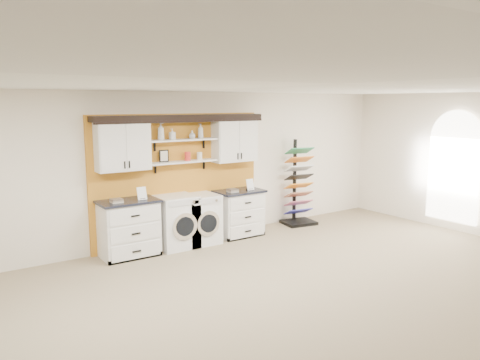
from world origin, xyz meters
TOP-DOWN VIEW (x-y plane):
  - floor at (0.00, 0.00)m, footprint 10.00×10.00m
  - ceiling at (0.00, 0.00)m, footprint 10.00×10.00m
  - wall_back at (0.00, 4.00)m, footprint 10.00×0.00m
  - accent_panel at (0.00, 3.96)m, footprint 3.40×0.07m
  - upper_cabinet_left at (-1.13, 3.79)m, footprint 0.90×0.35m
  - upper_cabinet_right at (1.13, 3.79)m, footprint 0.90×0.35m
  - shelf_lower at (0.00, 3.80)m, footprint 1.32×0.28m
  - shelf_upper at (0.00, 3.80)m, footprint 1.32×0.28m
  - crown_molding at (0.00, 3.81)m, footprint 3.30×0.41m
  - window_arched at (4.94, 1.50)m, footprint 0.06×1.10m
  - picture_frame at (-0.35, 3.85)m, footprint 0.18×0.02m
  - canister_red at (0.10, 3.80)m, footprint 0.11×0.11m
  - canister_cream at (0.35, 3.80)m, footprint 0.10×0.10m
  - base_cabinet_left at (-1.13, 3.64)m, footprint 1.00×0.66m
  - base_cabinet_right at (1.13, 3.64)m, footprint 0.93×0.66m
  - washer at (-0.24, 3.64)m, footprint 0.68×0.71m
  - dryer at (0.23, 3.64)m, footprint 0.66×0.71m
  - sample_rack at (2.70, 3.66)m, footprint 0.75×0.66m
  - soap_bottle_a at (-0.42, 3.80)m, footprint 0.12×0.12m
  - soap_bottle_b at (-0.20, 3.80)m, footprint 0.10×0.09m
  - soap_bottle_c at (0.20, 3.80)m, footprint 0.16×0.16m
  - soap_bottle_d at (0.38, 3.80)m, footprint 0.14×0.14m

SIDE VIEW (x-z plane):
  - floor at x=0.00m, z-range 0.00..0.00m
  - base_cabinet_right at x=1.13m, z-range 0.00..0.91m
  - dryer at x=0.23m, z-range 0.00..0.92m
  - washer at x=-0.24m, z-range 0.00..0.95m
  - base_cabinet_left at x=-1.13m, z-range 0.00..0.97m
  - sample_rack at x=2.70m, z-range -0.35..1.48m
  - accent_panel at x=0.00m, z-range 0.00..2.40m
  - window_arched at x=4.94m, z-range 0.26..2.51m
  - wall_back at x=0.00m, z-range -3.60..6.40m
  - shelf_lower at x=0.00m, z-range 1.52..1.54m
  - canister_cream at x=0.35m, z-range 1.54..1.69m
  - canister_red at x=0.10m, z-range 1.54..1.71m
  - picture_frame at x=-0.35m, z-range 1.54..1.77m
  - upper_cabinet_left at x=-1.13m, z-range 1.46..2.30m
  - upper_cabinet_right at x=1.13m, z-range 1.46..2.30m
  - shelf_upper at x=0.00m, z-range 1.92..1.94m
  - soap_bottle_c at x=0.20m, z-range 1.94..2.09m
  - soap_bottle_b at x=-0.20m, z-range 1.94..2.14m
  - soap_bottle_d at x=0.38m, z-range 1.95..2.21m
  - soap_bottle_a at x=-0.42m, z-range 1.94..2.24m
  - crown_molding at x=0.00m, z-range 2.26..2.39m
  - ceiling at x=0.00m, z-range 2.80..2.80m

